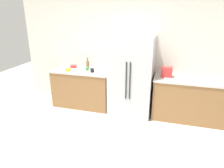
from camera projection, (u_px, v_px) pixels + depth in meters
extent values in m
plane|color=beige|center=(99.00, 149.00, 3.55)|extent=(10.60, 10.60, 0.00)
cube|color=silver|center=(126.00, 44.00, 4.80)|extent=(5.30, 0.10, 3.07)
cube|color=olive|center=(83.00, 89.00, 5.08)|extent=(1.41, 0.64, 0.88)
cube|color=beige|center=(82.00, 71.00, 4.93)|extent=(1.44, 0.67, 0.04)
cube|color=olive|center=(191.00, 100.00, 4.42)|extent=(1.58, 0.64, 0.88)
cube|color=beige|center=(194.00, 80.00, 4.26)|extent=(1.61, 0.67, 0.04)
cube|color=#B7BABF|center=(131.00, 76.00, 4.57)|extent=(0.94, 0.71, 1.79)
cylinder|color=#262628|center=(126.00, 81.00, 4.25)|extent=(0.02, 0.02, 0.81)
cylinder|color=#262628|center=(130.00, 81.00, 4.23)|extent=(0.02, 0.02, 0.81)
cube|color=red|center=(167.00, 72.00, 4.39)|extent=(0.23, 0.17, 0.21)
cylinder|color=brown|center=(88.00, 65.00, 5.03)|extent=(0.08, 0.08, 0.18)
cylinder|color=brown|center=(87.00, 60.00, 4.99)|extent=(0.03, 0.03, 0.06)
cylinder|color=#333338|center=(87.00, 58.00, 4.98)|extent=(0.04, 0.04, 0.02)
cylinder|color=black|center=(92.00, 70.00, 4.73)|extent=(0.09, 0.09, 0.09)
cylinder|color=green|center=(87.00, 69.00, 4.87)|extent=(0.08, 0.08, 0.08)
cylinder|color=red|center=(73.00, 66.00, 5.13)|extent=(0.16, 0.16, 0.06)
cylinder|color=yellow|center=(68.00, 70.00, 4.84)|extent=(0.14, 0.14, 0.06)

